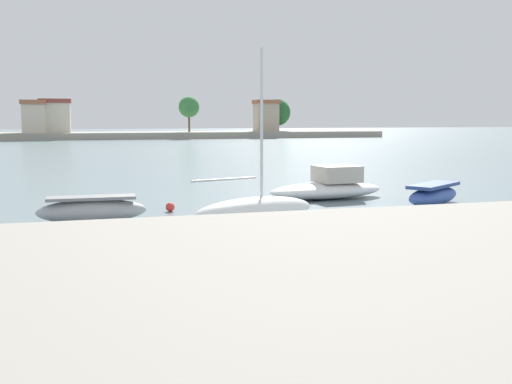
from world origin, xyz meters
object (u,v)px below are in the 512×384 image
Objects in this scene: mooring_buoy_0 at (361,178)px; moored_boat_2 at (255,210)px; moored_boat_4 at (433,195)px; mooring_buoy_3 at (170,207)px; moored_boat_1 at (92,210)px; moored_boat_3 at (329,187)px; mooring_buoy_2 at (80,270)px.

moored_boat_2 is at bearing -129.00° from mooring_buoy_0.
mooring_buoy_3 is at bearing 138.90° from moored_boat_4.
moored_boat_1 is 0.66× the size of moored_boat_3.
mooring_buoy_0 is at bearing 34.24° from moored_boat_2.
mooring_buoy_3 is (-12.18, -8.50, 0.03)m from mooring_buoy_0.
mooring_buoy_0 is at bearing 48.16° from moored_boat_3.
moored_boat_2 is at bearing -56.61° from mooring_buoy_3.
moored_boat_4 is at bearing 3.14° from moored_boat_1.
moored_boat_3 reaches higher than moored_boat_4.
moored_boat_4 reaches higher than mooring_buoy_3.
mooring_buoy_2 is (-5.61, -5.57, -0.28)m from moored_boat_2.
mooring_buoy_2 is (-0.33, -7.37, -0.23)m from moored_boat_1.
moored_boat_3 is 16.20× the size of mooring_buoy_3.
mooring_buoy_0 is at bearing 46.97° from moored_boat_4.
moored_boat_4 is 10.74m from mooring_buoy_3.
mooring_buoy_3 reaches higher than mooring_buoy_0.
moored_boat_1 is at bearing -166.33° from moored_boat_3.
moored_boat_3 is 19.16× the size of mooring_buoy_0.
moored_boat_2 reaches higher than moored_boat_1.
moored_boat_2 is at bearing 161.41° from moored_boat_4.
moored_boat_3 reaches higher than mooring_buoy_2.
moored_boat_1 is at bearing -145.69° from mooring_buoy_0.
mooring_buoy_3 is at bearing -171.82° from moored_boat_3.
mooring_buoy_0 is (9.80, 12.10, -0.35)m from moored_boat_2.
moored_boat_1 is 12.60× the size of mooring_buoy_0.
moored_boat_1 is 5.58m from moored_boat_2.
moored_boat_4 is 8.83× the size of mooring_buoy_2.
moored_boat_2 is at bearing -17.91° from moored_boat_1.
mooring_buoy_0 is 23.45m from mooring_buoy_2.
mooring_buoy_3 is (3.24, 9.17, -0.04)m from mooring_buoy_2.
moored_boat_3 reaches higher than moored_boat_1.
mooring_buoy_2 is (-10.56, -11.00, -0.30)m from moored_boat_3.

